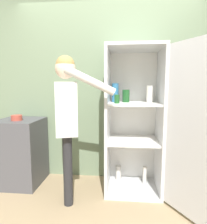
% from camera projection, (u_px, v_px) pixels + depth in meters
% --- Properties ---
extents(ground_plane, '(12.00, 12.00, 0.00)m').
position_uv_depth(ground_plane, '(99.00, 217.00, 2.06)').
color(ground_plane, tan).
extents(wall_back, '(7.00, 0.06, 2.55)m').
position_uv_depth(wall_back, '(107.00, 91.00, 2.86)').
color(wall_back, gray).
rests_on(wall_back, ground_plane).
extents(refrigerator, '(1.09, 1.20, 1.82)m').
position_uv_depth(refrigerator, '(145.00, 122.00, 2.42)').
color(refrigerator, silver).
rests_on(refrigerator, ground_plane).
extents(person, '(0.73, 0.52, 1.68)m').
position_uv_depth(person, '(67.00, 110.00, 2.23)').
color(person, '#262628').
rests_on(person, ground_plane).
extents(counter, '(0.56, 0.58, 0.90)m').
position_uv_depth(counter, '(21.00, 152.00, 2.75)').
color(counter, '#4C4C51').
rests_on(counter, ground_plane).
extents(bowl, '(0.14, 0.14, 0.07)m').
position_uv_depth(bowl, '(17.00, 118.00, 2.63)').
color(bowl, '#B24738').
rests_on(bowl, counter).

